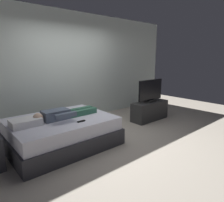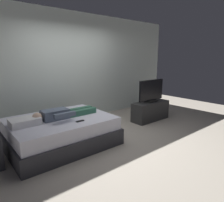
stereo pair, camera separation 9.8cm
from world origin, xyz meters
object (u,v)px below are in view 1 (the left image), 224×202
(remote, at_px, (81,121))
(tv, at_px, (150,91))
(tv_stand, at_px, (150,111))
(bed, at_px, (62,132))
(pillow, at_px, (26,122))
(person, at_px, (63,114))

(remote, height_order, tv, tv)
(tv_stand, bearing_deg, tv, 180.00)
(remote, height_order, tv_stand, remote)
(bed, xyz_separation_m, pillow, (-0.64, 0.00, 0.34))
(pillow, bearing_deg, person, -1.79)
(person, xyz_separation_m, remote, (0.15, -0.40, -0.07))
(bed, bearing_deg, remote, -67.08)
(pillow, height_order, remote, pillow)
(pillow, bearing_deg, bed, -0.00)
(tv_stand, bearing_deg, pillow, 178.57)
(bed, distance_m, person, 0.36)
(tv, bearing_deg, remote, -171.71)
(bed, xyz_separation_m, person, (0.03, -0.02, 0.36))
(remote, bearing_deg, pillow, 152.59)
(tv_stand, distance_m, tv, 0.53)
(pillow, bearing_deg, remote, -27.41)
(tv, bearing_deg, bed, 178.21)
(bed, relative_size, tv_stand, 1.75)
(bed, height_order, tv_stand, bed)
(remote, relative_size, tv_stand, 0.14)
(remote, bearing_deg, bed, 112.92)
(person, bearing_deg, tv_stand, -1.34)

